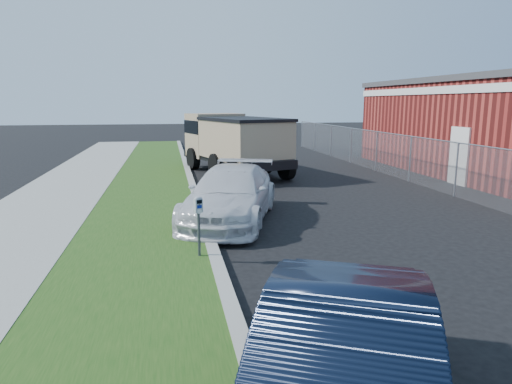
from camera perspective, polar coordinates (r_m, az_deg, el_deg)
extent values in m
plane|color=black|center=(10.58, 8.55, -6.07)|extent=(120.00, 120.00, 0.00)
cube|color=gray|center=(11.94, -6.59, -3.66)|extent=(0.25, 50.00, 0.15)
cube|color=#194011|center=(11.94, -14.29, -3.99)|extent=(3.00, 50.00, 0.13)
cube|color=gray|center=(12.46, -27.75, -4.29)|extent=(3.00, 50.00, 0.14)
plane|color=slate|center=(19.15, 18.70, 3.92)|extent=(0.00, 30.00, 30.00)
cylinder|color=gray|center=(19.07, 18.87, 6.60)|extent=(0.04, 30.00, 0.04)
cylinder|color=gray|center=(16.63, 23.76, 2.55)|extent=(0.06, 0.06, 1.80)
cylinder|color=gray|center=(19.15, 18.70, 3.92)|extent=(0.06, 0.06, 1.80)
cylinder|color=gray|center=(21.79, 14.82, 4.94)|extent=(0.06, 0.06, 1.80)
cylinder|color=gray|center=(24.51, 11.79, 5.72)|extent=(0.06, 0.06, 1.80)
cylinder|color=gray|center=(27.30, 9.36, 6.34)|extent=(0.06, 0.06, 1.80)
cylinder|color=gray|center=(30.12, 7.38, 6.83)|extent=(0.06, 0.06, 1.80)
cylinder|color=gray|center=(32.97, 5.74, 7.23)|extent=(0.06, 0.06, 1.80)
cube|color=silver|center=(20.65, 21.44, 11.74)|extent=(0.06, 14.00, 0.30)
cube|color=silver|center=(19.06, 24.02, 4.12)|extent=(0.08, 1.10, 2.20)
cylinder|color=#3F4247|center=(9.05, -7.14, -5.35)|extent=(0.07, 0.07, 0.88)
cube|color=gray|center=(8.90, -7.23, -1.71)|extent=(0.19, 0.16, 0.26)
ellipsoid|color=gray|center=(8.87, -7.25, -0.88)|extent=(0.20, 0.16, 0.10)
cube|color=black|center=(8.83, -7.09, -1.23)|extent=(0.10, 0.05, 0.07)
cube|color=navy|center=(8.86, -7.08, -1.84)|extent=(0.09, 0.04, 0.06)
cylinder|color=silver|center=(8.88, -7.07, -2.44)|extent=(0.09, 0.04, 0.10)
cube|color=#3F4247|center=(8.85, -7.09, -1.67)|extent=(0.03, 0.02, 0.04)
imported|color=silver|center=(12.17, -3.14, -0.23)|extent=(3.51, 5.32, 1.43)
imported|color=black|center=(4.39, 10.92, -21.91)|extent=(3.21, 4.63, 1.45)
cube|color=black|center=(20.13, -2.52, 4.35)|extent=(4.05, 6.88, 0.36)
cube|color=#8E775B|center=(22.18, -5.17, 7.12)|extent=(2.82, 2.45, 2.03)
cube|color=black|center=(22.15, -5.18, 8.17)|extent=(2.86, 2.48, 0.61)
cube|color=#8E775B|center=(19.32, -1.50, 6.57)|extent=(3.58, 4.80, 1.63)
cube|color=black|center=(19.27, -1.51, 9.08)|extent=(3.71, 4.93, 0.12)
cube|color=black|center=(23.15, -6.06, 4.99)|extent=(2.38, 0.86, 0.31)
cylinder|color=black|center=(21.76, -7.86, 4.16)|extent=(0.61, 1.07, 1.02)
cylinder|color=black|center=(22.66, -2.29, 4.53)|extent=(0.61, 1.07, 1.02)
cylinder|color=black|center=(19.22, -5.01, 3.31)|extent=(0.61, 1.07, 1.02)
cylinder|color=black|center=(20.24, 1.10, 3.74)|extent=(0.61, 1.07, 1.02)
cylinder|color=black|center=(17.57, -2.67, 2.60)|extent=(0.61, 1.07, 1.02)
cylinder|color=black|center=(18.68, 3.83, 3.10)|extent=(0.61, 1.07, 1.02)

